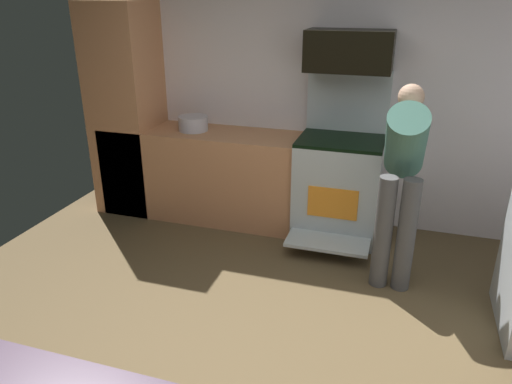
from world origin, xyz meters
TOP-DOWN VIEW (x-y plane):
  - ground_plane at (0.00, 0.00)m, footprint 5.20×4.80m
  - wall_back at (0.00, 2.34)m, footprint 5.20×0.12m
  - lower_cabinet_run at (-0.90, 1.98)m, footprint 2.40×0.60m
  - cabinet_column at (-1.90, 1.98)m, footprint 0.60×0.60m
  - oven_range at (0.29, 1.97)m, footprint 0.76×0.96m
  - microwave at (0.29, 2.06)m, footprint 0.74×0.38m
  - person_cook at (0.84, 1.32)m, footprint 0.31×0.64m
  - stock_pot at (-1.17, 1.98)m, footprint 0.29×0.29m

SIDE VIEW (x-z plane):
  - ground_plane at x=0.00m, z-range -0.02..0.00m
  - lower_cabinet_run at x=-0.90m, z-range 0.00..0.90m
  - oven_range at x=0.29m, z-range -0.25..1.27m
  - person_cook at x=0.84m, z-range 0.15..1.67m
  - stock_pot at x=-1.17m, z-range 0.90..1.04m
  - cabinet_column at x=-1.90m, z-range 0.00..2.10m
  - wall_back at x=0.00m, z-range 0.00..2.60m
  - microwave at x=0.29m, z-range 1.53..1.87m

